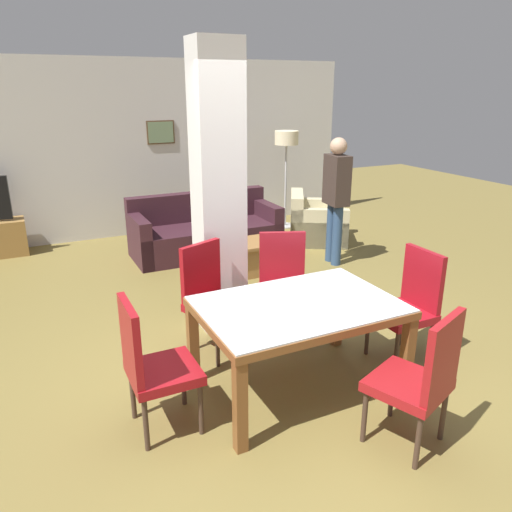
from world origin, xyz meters
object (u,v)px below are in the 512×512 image
object	(u,v)px
armchair	(316,224)
standing_person	(336,193)
sofa	(205,233)
dining_chair_far_left	(211,294)
dining_chair_far_right	(283,281)
dining_chair_near_right	(421,376)
dining_chair_head_left	(151,362)
floor_lamp	(286,146)
dining_table	(298,321)
dining_chair_head_right	(410,302)
bottle	(232,233)
coffee_table	(244,258)

from	to	relation	value
armchair	standing_person	size ratio (longest dim) A/B	0.69
sofa	dining_chair_far_left	bearing A→B (deg)	70.75
dining_chair_far_right	dining_chair_near_right	bearing A→B (deg)	112.23
dining_chair_head_left	standing_person	bearing A→B (deg)	127.36
armchair	floor_lamp	distance (m)	1.45
dining_table	standing_person	size ratio (longest dim) A/B	0.89
dining_chair_head_left	floor_lamp	size ratio (longest dim) A/B	0.62
dining_chair_head_left	dining_chair_head_right	bearing A→B (deg)	90.00
dining_chair_head_left	floor_lamp	xyz separation A→B (m)	(3.43, 4.29, 0.82)
floor_lamp	standing_person	size ratio (longest dim) A/B	0.95
dining_chair_near_right	floor_lamp	distance (m)	5.62
dining_chair_far_left	floor_lamp	distance (m)	4.38
dining_chair_far_left	bottle	size ratio (longest dim) A/B	3.68
armchair	coffee_table	size ratio (longest dim) A/B	1.59
armchair	dining_chair_head_left	bearing A→B (deg)	-16.05
dining_chair_far_right	coffee_table	bearing A→B (deg)	-79.50
dining_chair_far_right	armchair	size ratio (longest dim) A/B	0.85
floor_lamp	dining_chair_far_left	bearing A→B (deg)	-128.04
dining_chair_head_left	dining_chair_far_left	bearing A→B (deg)	139.28
sofa	dining_chair_far_right	bearing A→B (deg)	85.84
armchair	bottle	xyz separation A→B (m)	(-1.69, -0.68, 0.25)
dining_chair_near_right	dining_chair_far_left	bearing A→B (deg)	90.29
dining_chair_head_right	coffee_table	world-z (taller)	dining_chair_head_right
dining_table	dining_chair_far_right	world-z (taller)	dining_chair_far_right
coffee_table	floor_lamp	xyz separation A→B (m)	(1.58, 1.77, 1.14)
coffee_table	standing_person	bearing A→B (deg)	-6.72
floor_lamp	bottle	bearing A→B (deg)	-135.89
dining_chair_head_left	armchair	size ratio (longest dim) A/B	0.85
armchair	dining_chair_far_right	bearing A→B (deg)	-8.50
dining_chair_far_left	standing_person	distance (m)	2.79
floor_lamp	dining_chair_head_left	bearing A→B (deg)	-128.62
dining_chair_far_left	sofa	bearing A→B (deg)	-131.35
coffee_table	standing_person	size ratio (longest dim) A/B	0.43
dining_table	standing_person	xyz separation A→B (m)	(1.97, 2.37, 0.38)
dining_chair_head_right	bottle	distance (m)	2.71
bottle	floor_lamp	world-z (taller)	floor_lamp
dining_table	bottle	size ratio (longest dim) A/B	5.57
dining_table	coffee_table	world-z (taller)	dining_table
dining_chair_head_left	dining_chair_head_right	world-z (taller)	same
dining_chair_head_left	dining_chair_far_right	world-z (taller)	same
dining_chair_far_left	dining_chair_far_right	world-z (taller)	same
dining_chair_head_right	coffee_table	size ratio (longest dim) A/B	1.35
dining_table	floor_lamp	bearing A→B (deg)	61.97
standing_person	coffee_table	bearing A→B (deg)	90.00
dining_chair_head_right	armchair	size ratio (longest dim) A/B	0.85
armchair	dining_chair_far_left	bearing A→B (deg)	-17.75
dining_chair_far_left	dining_chair_near_right	world-z (taller)	same
coffee_table	dining_chair_far_right	bearing A→B (deg)	-101.76
dining_chair_far_right	armchair	world-z (taller)	dining_chair_far_right
dining_chair_far_right	bottle	xyz separation A→B (m)	(0.23, 1.76, -0.02)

